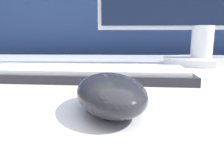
% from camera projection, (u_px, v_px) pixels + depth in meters
% --- Properties ---
extents(partition_panel, '(5.00, 0.03, 1.42)m').
position_uv_depth(partition_panel, '(126.00, 56.00, 1.19)').
color(partition_panel, navy).
rests_on(partition_panel, ground_plane).
extents(computer_mouse_near, '(0.10, 0.14, 0.04)m').
position_uv_depth(computer_mouse_near, '(111.00, 93.00, 0.24)').
color(computer_mouse_near, '#232328').
rests_on(computer_mouse_near, desk).
extents(keyboard, '(0.43, 0.15, 0.02)m').
position_uv_depth(keyboard, '(85.00, 73.00, 0.44)').
color(keyboard, '#28282D').
rests_on(keyboard, desk).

